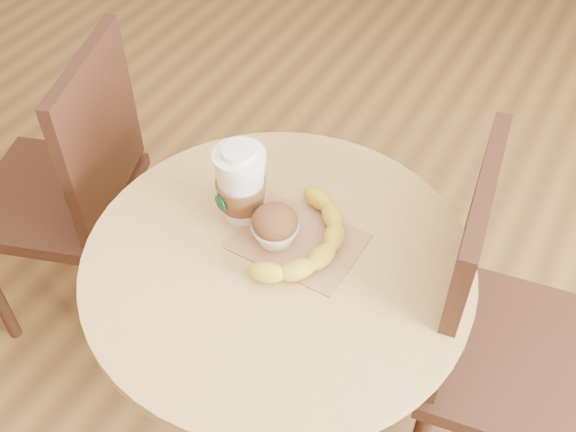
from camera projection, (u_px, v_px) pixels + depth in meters
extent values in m
plane|color=brown|center=(267.00, 424.00, 1.87)|extent=(7.00, 7.00, 0.00)
cylinder|color=black|center=(281.00, 432.00, 1.84)|extent=(0.44, 0.44, 0.02)
cylinder|color=black|center=(280.00, 361.00, 1.58)|extent=(0.07, 0.07, 0.72)
cylinder|color=tan|center=(278.00, 262.00, 1.32)|extent=(0.77, 0.77, 0.03)
cube|color=#371E13|center=(55.00, 197.00, 1.84)|extent=(0.51, 0.51, 0.04)
cylinder|color=#371E13|center=(45.00, 204.00, 2.14)|extent=(0.04, 0.04, 0.45)
cylinder|color=#371E13|center=(148.00, 218.00, 2.10)|extent=(0.04, 0.04, 0.45)
cylinder|color=#371E13|center=(108.00, 306.00, 1.87)|extent=(0.04, 0.04, 0.45)
cube|color=#371E13|center=(99.00, 133.00, 1.63)|extent=(0.15, 0.37, 0.42)
cube|color=#371E13|center=(528.00, 361.00, 1.47)|extent=(0.48, 0.48, 0.04)
cylinder|color=#371E13|center=(445.00, 333.00, 1.80)|extent=(0.04, 0.04, 0.47)
cube|color=#371E13|center=(464.00, 261.00, 1.32)|extent=(0.09, 0.40, 0.44)
cube|color=#A4754F|center=(299.00, 242.00, 1.33)|extent=(0.24, 0.19, 0.00)
cylinder|color=white|center=(239.00, 157.00, 1.27)|extent=(0.10, 0.10, 0.01)
cylinder|color=white|center=(239.00, 152.00, 1.27)|extent=(0.07, 0.07, 0.01)
cylinder|color=#085231|center=(220.00, 203.00, 1.32)|extent=(0.03, 0.02, 0.04)
ellipsoid|color=brown|center=(275.00, 222.00, 1.29)|extent=(0.09, 0.09, 0.06)
ellipsoid|color=#F9E5C7|center=(275.00, 215.00, 1.28)|extent=(0.03, 0.03, 0.02)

